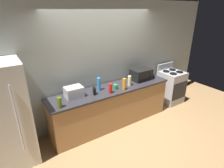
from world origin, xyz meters
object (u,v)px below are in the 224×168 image
Objects in this scene: stove_range at (171,87)px; bottle_olive_oil at (60,102)px; cordless_phone at (94,91)px; toaster_oven at (74,92)px; bottle_hand_soap at (129,81)px; mug_green at (115,87)px; bottle_dish_soap at (124,84)px; bottle_spray_cleaner at (99,84)px; mug_black at (153,76)px; microwave at (141,74)px; refrigerator at (6,117)px; bottle_hot_sauce at (110,88)px.

bottle_olive_oil is at bearing -176.55° from stove_range.
toaster_oven is at bearing -179.69° from cordless_phone.
bottle_hand_soap is 0.39m from mug_green.
bottle_spray_cleaner is at bearing 150.05° from bottle_dish_soap.
mug_black is at bearing 4.70° from bottle_hand_soap.
mug_black is (1.19, 0.07, -0.01)m from mug_green.
cordless_phone is at bearing -144.96° from bottle_spray_cleaner.
bottle_dish_soap is at bearing -160.29° from microwave.
stove_range is 10.11× the size of mug_green.
refrigerator is at bearing -179.06° from microwave.
bottle_hand_soap is 1.64m from bottle_olive_oil.
toaster_oven is 1.67× the size of bottle_hot_sauce.
bottle_hand_soap is 0.72m from bottle_spray_cleaner.
bottle_spray_cleaner reaches higher than stove_range.
mug_green is (0.50, -0.02, -0.02)m from cordless_phone.
bottle_hand_soap is at bearing 4.13° from bottle_olive_oil.
stove_range is 4.80× the size of bottle_hand_soap.
refrigerator is at bearing -177.91° from bottle_spray_cleaner.
refrigerator is 7.06× the size of bottle_dish_soap.
toaster_oven is 1.28m from bottle_hand_soap.
bottle_hand_soap is 0.88× the size of bottle_dish_soap.
microwave reaches higher than mug_black.
microwave is (-1.12, 0.05, 0.57)m from stove_range.
stove_range is (4.05, 0.00, -0.44)m from refrigerator.
microwave is at bearing 6.60° from bottle_olive_oil.
bottle_spray_cleaner is at bearing 156.93° from mug_green.
stove_range is at bearing 2.19° from mug_green.
mug_black is at bearing -1.92° from toaster_oven.
stove_range is 2.52m from cordless_phone.
toaster_oven is 1.73× the size of bottle_olive_oil.
microwave is 1.88× the size of bottle_dish_soap.
mug_green is (0.20, 0.11, -0.05)m from bottle_hot_sauce.
refrigerator is 1.21m from toaster_oven.
bottle_dish_soap is at bearing -152.57° from bottle_hand_soap.
bottle_hot_sauce is at bearing -62.18° from bottle_spray_cleaner.
bottle_spray_cleaner reaches higher than bottle_olive_oil.
cordless_phone is at bearing -178.61° from stove_range.
stove_range is at bearing 6.34° from bottle_dish_soap.
bottle_hot_sauce is (-1.03, -0.23, -0.03)m from microwave.
mug_black is at bearing -0.17° from refrigerator.
cordless_phone is 0.66m from bottle_dish_soap.
refrigerator is at bearing 166.83° from bottle_olive_oil.
refrigerator is 2.24m from bottle_dish_soap.
microwave is 3.20× the size of cordless_phone.
refrigerator is 1.90m from bottle_hot_sauce.
mug_green is at bearing 179.88° from bottle_hand_soap.
refrigerator is at bearing 174.79° from bottle_dish_soap.
toaster_oven is (-2.85, 0.06, 0.54)m from stove_range.
refrigerator is 8.00× the size of bottle_hand_soap.
toaster_oven is at bearing 171.35° from mug_green.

